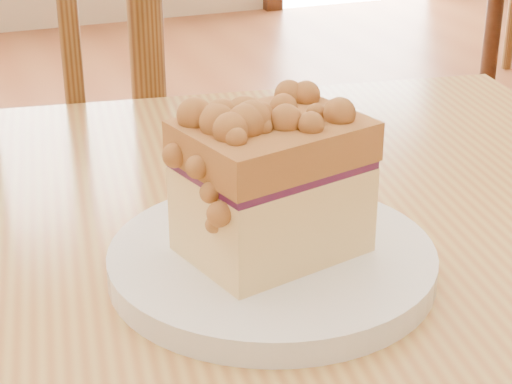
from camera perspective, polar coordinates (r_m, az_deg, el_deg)
plate at (r=0.62m, az=1.03°, el=-4.54°), size 0.23×0.23×0.02m
cake_slice at (r=0.59m, az=0.98°, el=0.80°), size 0.14×0.11×0.11m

